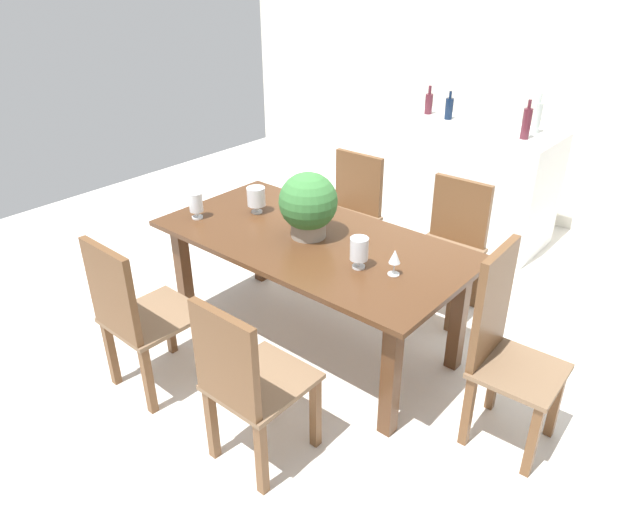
{
  "coord_description": "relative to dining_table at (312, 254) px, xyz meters",
  "views": [
    {
      "loc": [
        2.01,
        -2.56,
        2.24
      ],
      "look_at": [
        -0.08,
        -0.08,
        0.53
      ],
      "focal_mm": 32.3,
      "sensor_mm": 36.0,
      "label": 1
    }
  ],
  "objects": [
    {
      "name": "chair_near_left",
      "position": [
        -0.43,
        -0.97,
        -0.11
      ],
      "size": [
        0.45,
        0.48,
        0.96
      ],
      "rotation": [
        0.0,
        0.0,
        3.13
      ],
      "color": "brown",
      "rests_on": "ground"
    },
    {
      "name": "wine_glass",
      "position": [
        0.61,
        -0.05,
        0.2
      ],
      "size": [
        0.06,
        0.06,
        0.15
      ],
      "color": "silver",
      "rests_on": "dining_table"
    },
    {
      "name": "flower_centerpiece",
      "position": [
        -0.03,
        0.01,
        0.31
      ],
      "size": [
        0.34,
        0.34,
        0.39
      ],
      "color": "gray",
      "rests_on": "dining_table"
    },
    {
      "name": "chair_far_left",
      "position": [
        -0.43,
        0.95,
        -0.13
      ],
      "size": [
        0.46,
        0.42,
        0.91
      ],
      "rotation": [
        0.0,
        0.0,
        0.03
      ],
      "color": "brown",
      "rests_on": "ground"
    },
    {
      "name": "ground_plane",
      "position": [
        0.0,
        0.25,
        -0.64
      ],
      "size": [
        7.04,
        7.04,
        0.0
      ],
      "primitive_type": "plane",
      "color": "silver"
    },
    {
      "name": "kitchen_counter",
      "position": [
        -0.11,
        2.09,
        -0.15
      ],
      "size": [
        1.54,
        0.7,
        0.97
      ],
      "primitive_type": "cube",
      "color": "silver",
      "rests_on": "ground"
    },
    {
      "name": "wine_bottle_tall",
      "position": [
        -0.55,
        2.22,
        0.43
      ],
      "size": [
        0.07,
        0.07,
        0.25
      ],
      "color": "#511E28",
      "rests_on": "kitchen_counter"
    },
    {
      "name": "dining_table",
      "position": [
        0.0,
        0.0,
        0.0
      ],
      "size": [
        1.89,
        0.96,
        0.74
      ],
      "color": "#4C2D19",
      "rests_on": "ground"
    },
    {
      "name": "wine_bottle_green",
      "position": [
        -0.32,
        2.17,
        0.42
      ],
      "size": [
        0.07,
        0.07,
        0.24
      ],
      "color": "#0F1E38",
      "rests_on": "kitchen_counter"
    },
    {
      "name": "chair_far_right",
      "position": [
        0.42,
        0.96,
        -0.13
      ],
      "size": [
        0.46,
        0.47,
        0.9
      ],
      "rotation": [
        0.0,
        0.0,
        0.03
      ],
      "color": "brown",
      "rests_on": "ground"
    },
    {
      "name": "chair_near_right",
      "position": [
        0.43,
        -0.96,
        -0.13
      ],
      "size": [
        0.42,
        0.46,
        0.93
      ],
      "rotation": [
        0.0,
        0.0,
        3.15
      ],
      "color": "brown",
      "rests_on": "ground"
    },
    {
      "name": "chair_foot_end",
      "position": [
        1.23,
        -0.0,
        -0.07
      ],
      "size": [
        0.42,
        0.42,
        1.05
      ],
      "rotation": [
        0.0,
        0.0,
        1.61
      ],
      "color": "brown",
      "rests_on": "ground"
    },
    {
      "name": "wine_bottle_amber",
      "position": [
        0.42,
        2.02,
        0.45
      ],
      "size": [
        0.07,
        0.07,
        0.3
      ],
      "color": "#511E28",
      "rests_on": "kitchen_counter"
    },
    {
      "name": "back_wall",
      "position": [
        0.0,
        2.85,
        0.66
      ],
      "size": [
        6.4,
        0.1,
        2.6
      ],
      "primitive_type": "cube",
      "color": "silver",
      "rests_on": "ground"
    },
    {
      "name": "crystal_vase_center_near",
      "position": [
        0.43,
        -0.11,
        0.21
      ],
      "size": [
        0.1,
        0.1,
        0.18
      ],
      "color": "silver",
      "rests_on": "dining_table"
    },
    {
      "name": "wine_bottle_dark",
      "position": [
        0.42,
        2.23,
        0.46
      ],
      "size": [
        0.06,
        0.06,
        0.31
      ],
      "color": "#B2BFB7",
      "rests_on": "kitchen_counter"
    },
    {
      "name": "crystal_vase_left",
      "position": [
        -0.75,
        -0.25,
        0.2
      ],
      "size": [
        0.09,
        0.09,
        0.17
      ],
      "color": "silver",
      "rests_on": "dining_table"
    },
    {
      "name": "crystal_vase_right",
      "position": [
        -0.52,
        0.06,
        0.21
      ],
      "size": [
        0.12,
        0.12,
        0.17
      ],
      "color": "silver",
      "rests_on": "dining_table"
    }
  ]
}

